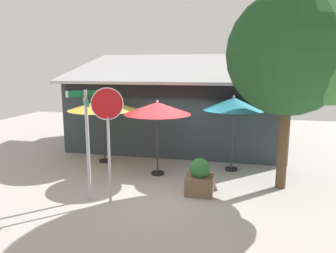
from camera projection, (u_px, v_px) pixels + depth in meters
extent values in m
cube|color=#ADA8A0|center=(164.00, 185.00, 10.09)|extent=(28.00, 28.00, 0.10)
cube|color=#333D42|center=(179.00, 113.00, 14.89)|extent=(9.05, 4.94, 3.04)
cube|color=#B7BABF|center=(179.00, 67.00, 14.36)|extent=(9.55, 5.53, 1.33)
cube|color=black|center=(167.00, 91.00, 12.26)|extent=(8.45, 0.16, 0.44)
cylinder|color=#A8AAB2|center=(88.00, 146.00, 8.59)|extent=(0.09, 0.09, 3.02)
cube|color=#116B38|center=(85.00, 94.00, 8.33)|extent=(0.72, 0.53, 0.16)
cube|color=#116B38|center=(86.00, 102.00, 8.37)|extent=(0.53, 0.72, 0.16)
cube|color=white|center=(67.00, 94.00, 8.16)|extent=(0.07, 0.06, 0.16)
cylinder|color=#A8AAB2|center=(109.00, 161.00, 8.45)|extent=(0.07, 0.07, 2.32)
cylinder|color=white|center=(107.00, 104.00, 8.18)|extent=(0.74, 0.40, 0.84)
cylinder|color=red|center=(107.00, 104.00, 8.18)|extent=(0.71, 0.39, 0.79)
cylinder|color=black|center=(105.00, 161.00, 12.40)|extent=(0.44, 0.44, 0.08)
cylinder|color=#333335|center=(104.00, 136.00, 12.22)|extent=(0.05, 0.05, 2.07)
cone|color=#EAD14C|center=(103.00, 105.00, 12.01)|extent=(2.61, 2.61, 0.39)
sphere|color=silver|center=(103.00, 99.00, 11.97)|extent=(0.08, 0.08, 0.08)
cylinder|color=black|center=(158.00, 173.00, 10.94)|extent=(0.44, 0.44, 0.08)
cylinder|color=#333335|center=(158.00, 144.00, 10.76)|extent=(0.05, 0.05, 2.13)
cone|color=#B21E23|center=(157.00, 108.00, 10.54)|extent=(2.23, 2.23, 0.39)
sphere|color=silver|center=(157.00, 101.00, 10.50)|extent=(0.08, 0.08, 0.08)
cylinder|color=black|center=(231.00, 169.00, 11.38)|extent=(0.44, 0.44, 0.08)
cylinder|color=#333335|center=(232.00, 140.00, 11.19)|extent=(0.05, 0.05, 2.21)
cone|color=#2D99BC|center=(234.00, 104.00, 10.96)|extent=(2.11, 2.11, 0.42)
sphere|color=silver|center=(234.00, 97.00, 10.91)|extent=(0.08, 0.08, 0.08)
cylinder|color=brown|center=(283.00, 145.00, 9.50)|extent=(0.30, 0.30, 2.66)
sphere|color=#1E4C23|center=(289.00, 54.00, 9.02)|extent=(3.52, 3.52, 3.52)
sphere|color=#387538|center=(329.00, 66.00, 8.45)|extent=(2.10, 2.10, 2.10)
cube|color=brown|center=(200.00, 185.00, 9.23)|extent=(0.78, 0.78, 0.53)
sphere|color=#28602D|center=(200.00, 168.00, 9.15)|extent=(0.59, 0.59, 0.59)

